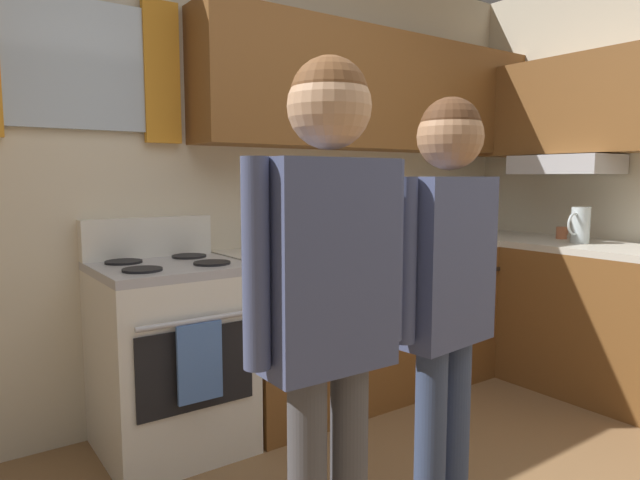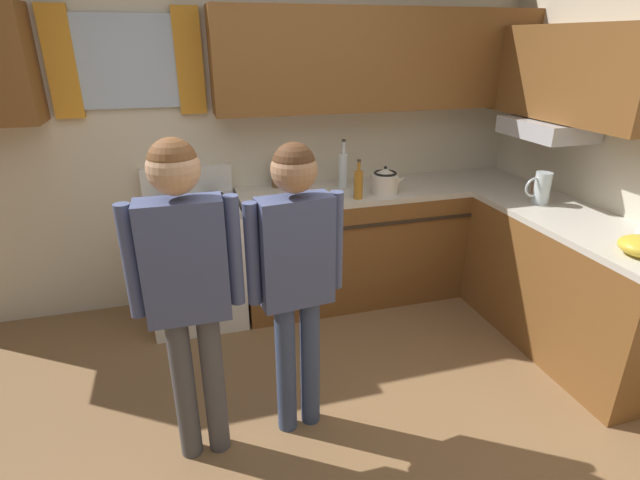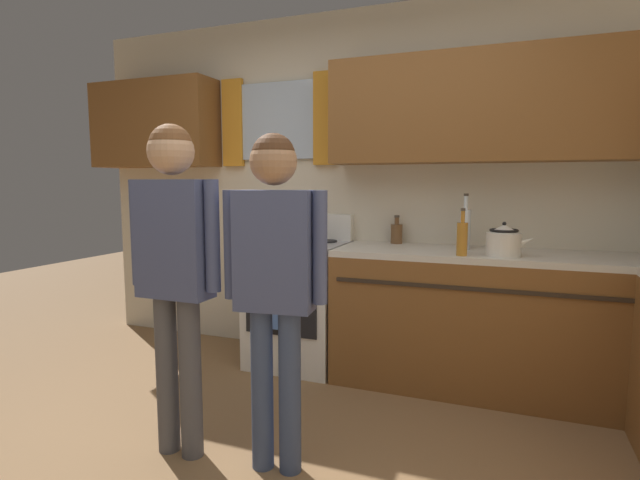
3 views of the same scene
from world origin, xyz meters
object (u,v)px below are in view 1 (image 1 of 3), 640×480
(bottle_tall_clear, at_px, (350,221))
(bottle_oil_amber, at_px, (386,230))
(stove_oven, at_px, (170,353))
(stovetop_kettle, at_px, (408,229))
(water_pitcher, at_px, (580,225))
(adult_left, at_px, (329,288))
(adult_in_plaid, at_px, (447,278))
(cup_terracotta, at_px, (562,233))
(bottle_squat_brown, at_px, (267,234))

(bottle_tall_clear, bearing_deg, bottle_oil_amber, -88.38)
(stove_oven, relative_size, stovetop_kettle, 4.02)
(water_pitcher, bearing_deg, adult_left, -164.26)
(stovetop_kettle, relative_size, water_pitcher, 1.24)
(stovetop_kettle, bearing_deg, adult_left, -140.67)
(bottle_tall_clear, height_order, water_pitcher, bottle_tall_clear)
(bottle_tall_clear, height_order, adult_in_plaid, adult_in_plaid)
(water_pitcher, xyz_separation_m, adult_in_plaid, (-1.89, -0.63, -0.03))
(bottle_tall_clear, xyz_separation_m, stovetop_kettle, (0.24, -0.25, -0.05))
(bottle_tall_clear, height_order, stovetop_kettle, bottle_tall_clear)
(bottle_oil_amber, xyz_separation_m, adult_in_plaid, (-0.72, -1.08, -0.03))
(stove_oven, distance_m, cup_terracotta, 2.57)
(adult_left, bearing_deg, bottle_squat_brown, 65.26)
(stove_oven, height_order, stovetop_kettle, stovetop_kettle)
(bottle_squat_brown, xyz_separation_m, adult_in_plaid, (-0.22, -1.53, -0.00))
(stove_oven, relative_size, bottle_tall_clear, 3.00)
(stovetop_kettle, bearing_deg, water_pitcher, -28.89)
(water_pitcher, height_order, adult_left, adult_left)
(bottle_tall_clear, distance_m, stovetop_kettle, 0.35)
(water_pitcher, bearing_deg, stove_oven, 163.88)
(bottle_squat_brown, xyz_separation_m, water_pitcher, (1.67, -0.90, 0.03))
(bottle_oil_amber, distance_m, stovetop_kettle, 0.24)
(stove_oven, xyz_separation_m, adult_left, (-0.06, -1.35, 0.54))
(bottle_tall_clear, relative_size, stovetop_kettle, 1.34)
(bottle_squat_brown, bearing_deg, bottle_tall_clear, -16.14)
(cup_terracotta, bearing_deg, stove_oven, 169.10)
(cup_terracotta, relative_size, water_pitcher, 0.49)
(adult_left, bearing_deg, cup_terracotta, 19.01)
(cup_terracotta, bearing_deg, adult_left, -160.99)
(bottle_tall_clear, relative_size, bottle_oil_amber, 1.28)
(bottle_oil_amber, bearing_deg, bottle_squat_brown, 137.56)
(bottle_squat_brown, height_order, adult_left, adult_left)
(bottle_tall_clear, bearing_deg, cup_terracotta, -23.10)
(stovetop_kettle, height_order, water_pitcher, water_pitcher)
(bottle_oil_amber, relative_size, stovetop_kettle, 1.04)
(water_pitcher, distance_m, adult_left, 2.49)
(adult_left, bearing_deg, adult_in_plaid, 5.14)
(cup_terracotta, xyz_separation_m, adult_left, (-2.54, -0.87, 0.07))
(bottle_oil_amber, xyz_separation_m, adult_left, (-1.22, -1.13, 0.00))
(stove_oven, xyz_separation_m, bottle_oil_amber, (1.17, -0.22, 0.54))
(cup_terracotta, distance_m, adult_in_plaid, 2.19)
(bottle_oil_amber, height_order, adult_in_plaid, adult_in_plaid)
(bottle_oil_amber, xyz_separation_m, water_pitcher, (1.17, -0.45, 0.00))
(bottle_tall_clear, bearing_deg, adult_in_plaid, -116.91)
(bottle_tall_clear, relative_size, adult_in_plaid, 0.24)
(bottle_oil_amber, distance_m, cup_terracotta, 1.34)
(stove_oven, height_order, adult_left, adult_left)
(bottle_oil_amber, distance_m, adult_left, 1.66)
(water_pitcher, relative_size, adult_in_plaid, 0.14)
(stove_oven, relative_size, adult_left, 0.68)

